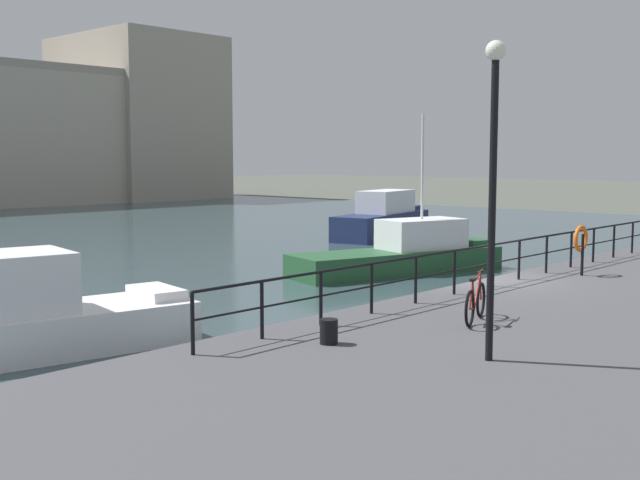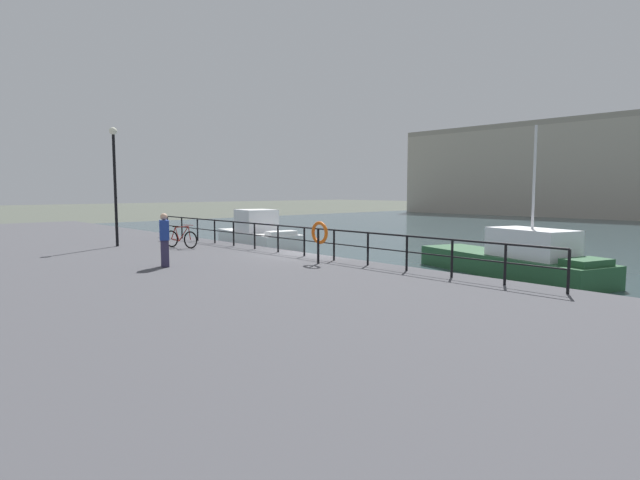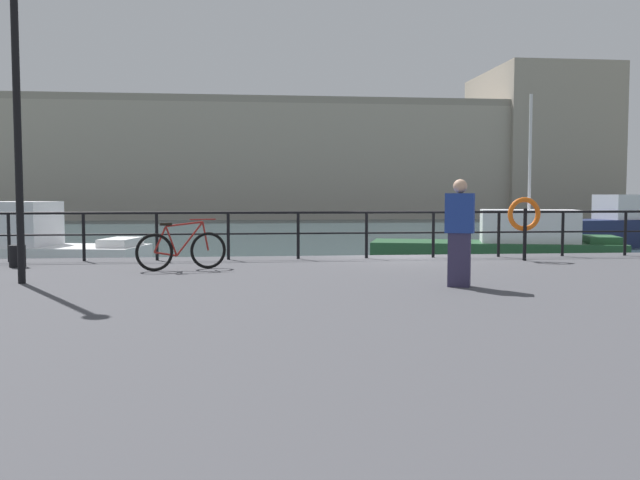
# 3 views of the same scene
# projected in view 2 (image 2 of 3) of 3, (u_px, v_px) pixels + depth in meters

# --- Properties ---
(ground_plane) EXTENTS (240.00, 240.00, 0.00)m
(ground_plane) POSITION_uv_depth(u_px,v_px,m) (310.00, 279.00, 19.90)
(ground_plane) COLOR #4C5147
(water_basin) EXTENTS (80.00, 60.00, 0.01)m
(water_basin) POSITION_uv_depth(u_px,v_px,m) (600.00, 234.00, 40.17)
(water_basin) COLOR #33474C
(water_basin) RESTS_ON ground_plane
(quay_promenade) EXTENTS (56.00, 13.00, 1.02)m
(quay_promenade) POSITION_uv_depth(u_px,v_px,m) (148.00, 288.00, 15.48)
(quay_promenade) COLOR #47474C
(quay_promenade) RESTS_ON ground_plane
(moored_white_yacht) EXTENTS (8.62, 4.54, 5.84)m
(moored_white_yacht) POSITION_uv_depth(u_px,v_px,m) (515.00, 259.00, 20.36)
(moored_white_yacht) COLOR #23512D
(moored_white_yacht) RESTS_ON water_basin
(moored_small_launch) EXTENTS (7.44, 3.62, 2.26)m
(moored_small_launch) POSITION_uv_depth(u_px,v_px,m) (258.00, 234.00, 30.80)
(moored_small_launch) COLOR white
(moored_small_launch) RESTS_ON water_basin
(quay_railing) EXTENTS (20.45, 0.07, 1.08)m
(quay_railing) POSITION_uv_depth(u_px,v_px,m) (291.00, 235.00, 19.39)
(quay_railing) COLOR black
(quay_railing) RESTS_ON quay_promenade
(parked_bicycle) EXTENTS (1.69, 0.65, 0.98)m
(parked_bicycle) POSITION_uv_depth(u_px,v_px,m) (181.00, 239.00, 21.54)
(parked_bicycle) COLOR black
(parked_bicycle) RESTS_ON quay_promenade
(mooring_bollard) EXTENTS (0.32, 0.32, 0.44)m
(mooring_bollard) POSITION_uv_depth(u_px,v_px,m) (165.00, 236.00, 24.62)
(mooring_bollard) COLOR black
(mooring_bollard) RESTS_ON quay_promenade
(life_ring_stand) EXTENTS (0.75, 0.16, 1.40)m
(life_ring_stand) POSITION_uv_depth(u_px,v_px,m) (319.00, 234.00, 16.87)
(life_ring_stand) COLOR black
(life_ring_stand) RESTS_ON quay_promenade
(quay_lamp_post) EXTENTS (0.32, 0.32, 5.06)m
(quay_lamp_post) POSITION_uv_depth(u_px,v_px,m) (115.00, 172.00, 21.88)
(quay_lamp_post) COLOR black
(quay_lamp_post) RESTS_ON quay_promenade
(standing_person) EXTENTS (0.51, 0.43, 1.69)m
(standing_person) POSITION_uv_depth(u_px,v_px,m) (165.00, 240.00, 16.19)
(standing_person) COLOR #332D4C
(standing_person) RESTS_ON quay_promenade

